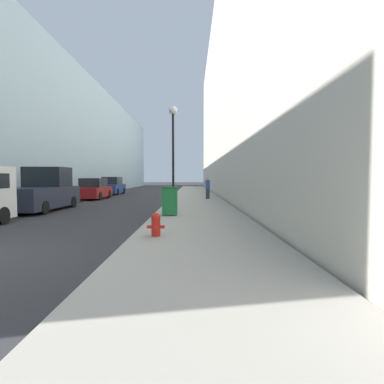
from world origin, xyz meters
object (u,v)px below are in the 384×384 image
parked_sedan_near (95,190)px  fire_hydrant (157,224)px  trash_bin (171,201)px  pedestrian_on_sidewalk (209,188)px  pickup_truck (43,193)px  parked_sedan_far (114,186)px  lamppost (174,138)px

parked_sedan_near → fire_hydrant: bearing=-66.4°
trash_bin → pedestrian_on_sidewalk: pedestrian_on_sidewalk is taller
pickup_truck → pedestrian_on_sidewalk: size_ratio=3.30×
parked_sedan_near → pedestrian_on_sidewalk: bearing=-9.0°
parked_sedan_near → parked_sedan_far: 6.46m
trash_bin → lamppost: lamppost is taller
fire_hydrant → parked_sedan_near: parked_sedan_near is taller
fire_hydrant → pedestrian_on_sidewalk: pedestrian_on_sidewalk is taller
parked_sedan_near → trash_bin: bearing=-58.1°
fire_hydrant → trash_bin: trash_bin is taller
lamppost → pedestrian_on_sidewalk: size_ratio=3.41×
parked_sedan_far → pedestrian_on_sidewalk: parked_sedan_far is taller
trash_bin → lamppost: 4.94m
trash_bin → parked_sedan_far: bearing=112.1°
pedestrian_on_sidewalk → pickup_truck: bearing=-143.9°
parked_sedan_near → parked_sedan_far: parked_sedan_far is taller
fire_hydrant → pickup_truck: size_ratio=0.12×
parked_sedan_near → parked_sedan_far: size_ratio=0.97×
trash_bin → pickup_truck: size_ratio=0.23×
pickup_truck → pedestrian_on_sidewalk: 11.16m
parked_sedan_near → pedestrian_on_sidewalk: size_ratio=2.66×
trash_bin → lamppost: size_ratio=0.22×
lamppost → parked_sedan_far: bearing=117.1°
fire_hydrant → parked_sedan_far: size_ratio=0.14×
pickup_truck → parked_sedan_far: size_ratio=1.20×
pickup_truck → parked_sedan_far: 14.45m
pickup_truck → parked_sedan_near: (0.09, 7.99, -0.17)m
trash_bin → parked_sedan_far: (-7.06, 17.42, 0.06)m
parked_sedan_far → trash_bin: bearing=-67.9°
trash_bin → parked_sedan_near: parked_sedan_near is taller
fire_hydrant → parked_sedan_far: (-7.02, 21.98, 0.34)m
lamppost → pickup_truck: 7.47m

